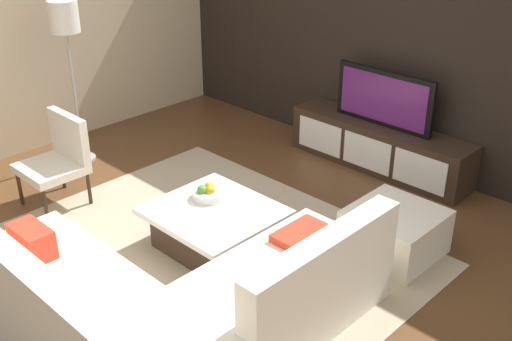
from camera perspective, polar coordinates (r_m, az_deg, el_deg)
name	(u,v)px	position (r m, az deg, el deg)	size (l,w,h in m)	color
ground_plane	(215,257)	(5.25, -3.85, -7.97)	(14.00, 14.00, 0.00)	brown
feature_wall_back	(406,35)	(6.63, 13.69, 12.05)	(6.40, 0.12, 2.80)	black
side_wall_left	(26,25)	(7.32, -20.48, 12.48)	(0.12, 5.20, 2.80)	beige
area_rug	(207,252)	(5.31, -4.58, -7.49)	(3.40, 2.76, 0.01)	tan
media_console	(379,146)	(6.75, 11.31, 2.19)	(2.05, 0.48, 0.50)	#332319
television	(384,98)	(6.55, 11.73, 6.53)	(1.14, 0.06, 0.59)	black
sectional_couch	(167,304)	(4.33, -8.24, -12.07)	(2.29, 2.31, 0.82)	silver
coffee_table	(215,228)	(5.26, -3.84, -5.29)	(1.01, 0.93, 0.38)	#332319
accent_chair_near	(59,155)	(6.15, -17.71, 1.37)	(0.57, 0.54, 0.87)	#332319
floor_lamp	(65,29)	(6.72, -17.18, 12.41)	(0.30, 0.30, 1.75)	#A5A5AA
ottoman	(394,232)	(5.32, 12.66, -5.55)	(0.70, 0.70, 0.40)	silver
fruit_bowl	(208,193)	(5.32, -4.46, -2.09)	(0.28, 0.28, 0.13)	silver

